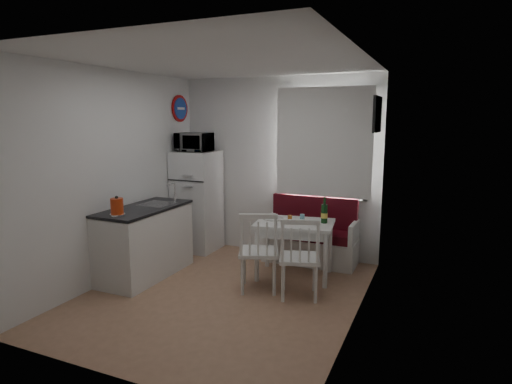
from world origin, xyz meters
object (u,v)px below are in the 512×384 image
bench (311,241)px  chair_right (297,250)px  microwave (194,142)px  kettle (117,207)px  chair_left (255,243)px  kitchen_counter (145,241)px  dining_table (295,228)px  wine_bottle (324,210)px  fridge (197,201)px

bench → chair_right: chair_right is taller
microwave → kettle: microwave is taller
bench → kettle: bearing=-132.7°
chair_left → chair_right: 0.50m
kitchen_counter → chair_right: (2.01, 0.06, 0.13)m
bench → microwave: size_ratio=2.54×
bench → dining_table: bench is taller
wine_bottle → chair_right: bearing=-97.4°
bench → chair_right: 1.35m
kitchen_counter → wine_bottle: (2.11, 0.82, 0.43)m
chair_right → microwave: (-1.99, 1.14, 1.07)m
chair_left → microwave: (-1.49, 1.14, 1.06)m
chair_left → fridge: fridge is taller
chair_left → wine_bottle: 1.02m
chair_right → microwave: microwave is taller
kitchen_counter → chair_right: bearing=1.6°
kitchen_counter → chair_right: 2.02m
chair_left → chair_right: bearing=-21.6°
bench → kettle: kettle is taller
chair_right → fridge: fridge is taller
dining_table → wine_bottle: 0.44m
dining_table → chair_left: chair_left is taller
bench → wine_bottle: wine_bottle is taller
bench → wine_bottle: size_ratio=3.90×
dining_table → fridge: size_ratio=0.69×
chair_left → wine_bottle: (0.60, 0.77, 0.29)m
dining_table → chair_right: bearing=-78.1°
chair_left → kettle: size_ratio=2.53×
kitchen_counter → chair_left: kitchen_counter is taller
kitchen_counter → kettle: bearing=-84.7°
kettle → microwave: bearing=91.0°
dining_table → fridge: 1.82m
kettle → bench: bearing=47.3°
kitchen_counter → bench: kitchen_counter is taller
chair_right → fridge: bearing=130.7°
kitchen_counter → dining_table: (1.76, 0.72, 0.18)m
kettle → dining_table: bearing=36.3°
kettle → wine_bottle: (2.06, 1.36, -0.13)m
dining_table → wine_bottle: bearing=7.3°
fridge → microwave: size_ratio=3.01×
bench → fridge: (-1.77, -0.11, 0.45)m
dining_table → kitchen_counter: bearing=-166.4°
dining_table → chair_right: size_ratio=1.90×
kitchen_counter → wine_bottle: bearing=21.3°
dining_table → chair_right: (0.25, -0.67, -0.06)m
chair_left → wine_bottle: bearing=30.2°
chair_right → wine_bottle: (0.10, 0.77, 0.30)m
microwave → kettle: bearing=-89.0°
kettle → chair_right: bearing=16.8°
dining_table → chair_left: 0.72m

